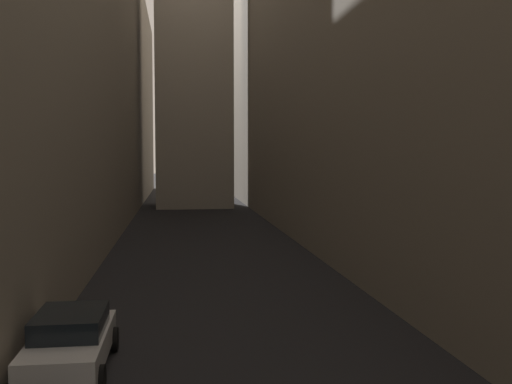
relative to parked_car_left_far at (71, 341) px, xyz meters
name	(u,v)px	position (x,y,z in m)	size (l,w,h in m)	color
ground_plane	(205,236)	(4.40, 23.57, -0.79)	(264.00, 264.00, 0.00)	black
building_block_left	(4,49)	(-8.50, 25.57, 11.49)	(14.81, 108.00, 24.56)	gray
building_block_right	(385,54)	(17.44, 25.57, 11.74)	(15.09, 108.00, 25.04)	gray
parked_car_left_far	(71,341)	(0.00, 0.00, 0.00)	(1.99, 4.20, 1.49)	silver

